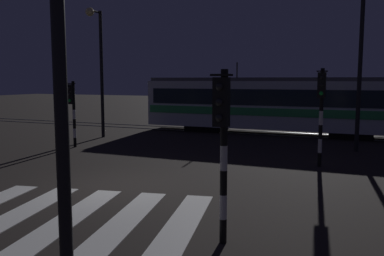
{
  "coord_description": "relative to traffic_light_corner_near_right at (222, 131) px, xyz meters",
  "views": [
    {
      "loc": [
        6.71,
        -10.05,
        3.14
      ],
      "look_at": [
        1.0,
        3.49,
        1.4
      ],
      "focal_mm": 38.44,
      "sensor_mm": 36.0,
      "label": 1
    }
  ],
  "objects": [
    {
      "name": "rail_far",
      "position": [
        -4.3,
        17.21,
        -2.18
      ],
      "size": [
        80.0,
        0.12,
        0.03
      ],
      "primitive_type": "cube",
      "color": "#59595E",
      "rests_on": "ground"
    },
    {
      "name": "street_lamp_trackside_left",
      "position": [
        -10.75,
        11.24,
        2.14
      ],
      "size": [
        0.44,
        1.21,
        6.79
      ],
      "color": "black",
      "rests_on": "ground"
    },
    {
      "name": "ground_plane",
      "position": [
        -4.3,
        2.87,
        -2.2
      ],
      "size": [
        120.0,
        120.0,
        0.0
      ],
      "primitive_type": "plane",
      "color": "black"
    },
    {
      "name": "tram",
      "position": [
        -2.39,
        16.49,
        -0.45
      ],
      "size": [
        15.41,
        2.58,
        4.15
      ],
      "color": "silver",
      "rests_on": "ground"
    },
    {
      "name": "rail_near",
      "position": [
        -4.3,
        15.78,
        -2.18
      ],
      "size": [
        80.0,
        0.12,
        0.03
      ],
      "primitive_type": "cube",
      "color": "#59595E",
      "rests_on": "ground"
    },
    {
      "name": "traffic_light_corner_far_right",
      "position": [
        0.98,
        8.04,
        0.14
      ],
      "size": [
        0.36,
        0.42,
        3.54
      ],
      "color": "black",
      "rests_on": "ground"
    },
    {
      "name": "crosswalk_zebra",
      "position": [
        -4.3,
        -0.0,
        -2.19
      ],
      "size": [
        7.92,
        5.82,
        0.02
      ],
      "color": "silver",
      "rests_on": "ground"
    },
    {
      "name": "street_lamp_trackside_right",
      "position": [
        2.15,
        11.75,
        2.6
      ],
      "size": [
        0.44,
        1.21,
        7.64
      ],
      "color": "black",
      "rests_on": "ground"
    },
    {
      "name": "traffic_light_corner_near_right",
      "position": [
        0.0,
        0.0,
        0.0
      ],
      "size": [
        0.36,
        0.42,
        3.33
      ],
      "color": "black",
      "rests_on": "ground"
    },
    {
      "name": "traffic_light_corner_far_left",
      "position": [
        -9.99,
        8.07,
        -0.18
      ],
      "size": [
        0.36,
        0.42,
        3.07
      ],
      "color": "black",
      "rests_on": "ground"
    }
  ]
}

